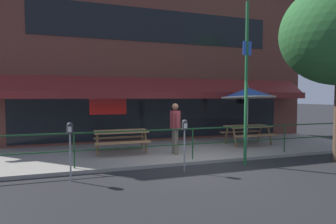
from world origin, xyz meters
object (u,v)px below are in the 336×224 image
Objects in this scene: parking_meter_far at (185,130)px; pedestrian_walking at (175,126)px; picnic_table_left at (121,135)px; patio_umbrella_centre at (248,93)px; parking_meter_near at (70,134)px; street_sign_pole at (246,83)px; picnic_table_centre at (248,129)px.

pedestrian_walking is at bearing 79.07° from parking_meter_far.
patio_umbrella_centre is at bearing 1.45° from picnic_table_left.
patio_umbrella_centre is 7.20m from parking_meter_near.
street_sign_pole is (3.35, -2.38, 1.74)m from picnic_table_left.
patio_umbrella_centre is 4.74m from parking_meter_far.
pedestrian_walking is 2.69m from street_sign_pole.
parking_meter_far is (-3.77, -2.64, 0.44)m from picnic_table_centre.
picnic_table_centre is (5.13, 0.08, 0.00)m from picnic_table_left.
picnic_table_centre is at bearing 54.21° from street_sign_pole.
parking_meter_far is (2.87, -0.11, 0.00)m from parking_meter_near.
picnic_table_centre is 7.12m from parking_meter_near.
patio_umbrella_centre reaches higher than parking_meter_far.
picnic_table_centre is 3.50m from street_sign_pole.
parking_meter_near reaches higher than picnic_table_left.
parking_meter_near is (-6.64, -2.58, -1.03)m from patio_umbrella_centre.
parking_meter_far is at bearing -145.01° from picnic_table_centre.
parking_meter_near is at bearing -121.75° from picnic_table_left.
parking_meter_far is (1.36, -2.56, 0.44)m from picnic_table_left.
parking_meter_near and parking_meter_far have the same top height.
picnic_table_left is 0.76× the size of patio_umbrella_centre.
parking_meter_near is at bearing -179.27° from street_sign_pole.
pedestrian_walking reaches higher than parking_meter_far.
parking_meter_far is at bearing -175.03° from street_sign_pole.
pedestrian_walking is (1.71, -0.77, 0.35)m from picnic_table_left.
picnic_table_left is 1.00× the size of picnic_table_centre.
pedestrian_walking reaches higher than picnic_table_centre.
patio_umbrella_centre is 1.67× the size of parking_meter_near.
parking_meter_far reaches higher than picnic_table_left.
pedestrian_walking is at bearing 27.50° from parking_meter_near.
pedestrian_walking is (-3.42, -0.90, -1.12)m from patio_umbrella_centre.
parking_meter_near is at bearing -158.80° from patio_umbrella_centre.
street_sign_pole is at bearing 4.97° from parking_meter_far.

